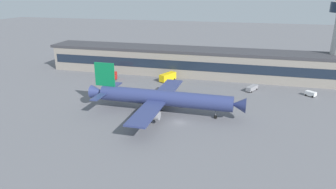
{
  "coord_description": "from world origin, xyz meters",
  "views": [
    {
      "loc": [
        17.65,
        -80.95,
        37.39
      ],
      "look_at": [
        -6.0,
        9.63,
        5.0
      ],
      "focal_mm": 32.54,
      "sensor_mm": 36.0,
      "label": 1
    }
  ],
  "objects_px": {
    "fuel_truck": "(168,77)",
    "belt_loader": "(252,88)",
    "airliner": "(162,98)",
    "baggage_tug": "(311,94)",
    "stair_truck": "(109,75)"
  },
  "relations": [
    {
      "from": "belt_loader",
      "to": "stair_truck",
      "type": "bearing_deg",
      "value": 179.55
    },
    {
      "from": "airliner",
      "to": "fuel_truck",
      "type": "distance_m",
      "value": 36.46
    },
    {
      "from": "airliner",
      "to": "baggage_tug",
      "type": "relative_size",
      "value": 12.32
    },
    {
      "from": "airliner",
      "to": "belt_loader",
      "type": "height_order",
      "value": "airliner"
    },
    {
      "from": "stair_truck",
      "to": "belt_loader",
      "type": "height_order",
      "value": "stair_truck"
    },
    {
      "from": "stair_truck",
      "to": "belt_loader",
      "type": "xyz_separation_m",
      "value": [
        60.23,
        -0.47,
        -0.83
      ]
    },
    {
      "from": "baggage_tug",
      "to": "belt_loader",
      "type": "xyz_separation_m",
      "value": [
        -21.07,
        1.14,
        0.07
      ]
    },
    {
      "from": "fuel_truck",
      "to": "airliner",
      "type": "bearing_deg",
      "value": -78.35
    },
    {
      "from": "belt_loader",
      "to": "airliner",
      "type": "bearing_deg",
      "value": -132.32
    },
    {
      "from": "airliner",
      "to": "baggage_tug",
      "type": "xyz_separation_m",
      "value": [
        48.78,
        29.29,
        -4.02
      ]
    },
    {
      "from": "baggage_tug",
      "to": "airliner",
      "type": "bearing_deg",
      "value": -149.02
    },
    {
      "from": "stair_truck",
      "to": "baggage_tug",
      "type": "bearing_deg",
      "value": -1.14
    },
    {
      "from": "fuel_truck",
      "to": "belt_loader",
      "type": "bearing_deg",
      "value": -8.34
    },
    {
      "from": "fuel_truck",
      "to": "stair_truck",
      "type": "distance_m",
      "value": 25.62
    },
    {
      "from": "airliner",
      "to": "belt_loader",
      "type": "relative_size",
      "value": 7.61
    }
  ]
}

